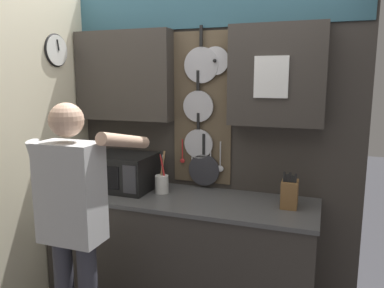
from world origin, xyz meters
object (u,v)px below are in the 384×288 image
Objects in this scene: knife_block at (290,193)px; person at (73,213)px; microwave at (123,171)px; utensil_crock at (162,182)px.

knife_block is 1.43m from person.
knife_block is 0.15× the size of person.
microwave is 0.75m from person.
person reaches higher than knife_block.
person is (0.08, -0.74, -0.08)m from microwave.
microwave is 0.35m from utensil_crock.
person is at bearing -148.70° from knife_block.
knife_block is 0.96m from utensil_crock.
microwave is 1.30m from knife_block.
microwave reaches higher than knife_block.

